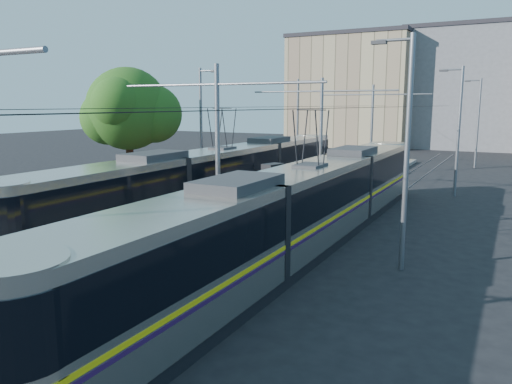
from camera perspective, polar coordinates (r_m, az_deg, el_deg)
The scene contains 13 objects.
ground at distance 15.26m, azimuth -20.72°, elevation -12.68°, with size 160.00×160.00×0.00m, color black.
platform at distance 28.86m, azimuth 5.21°, elevation -1.17°, with size 4.00×50.00×0.30m, color gray.
tactile_strip_left at distance 29.40m, azimuth 2.60°, elevation -0.62°, with size 0.70×50.00×0.01m, color gray.
tactile_strip_right at distance 28.32m, azimuth 7.92°, elevation -1.12°, with size 0.70×50.00×0.01m, color gray.
rails at distance 28.88m, azimuth 5.20°, elevation -1.43°, with size 8.71×70.00×0.03m.
tram_left at distance 27.78m, azimuth -3.82°, elevation 1.68°, with size 2.43×29.38×5.50m.
tram_right at distance 20.01m, azimuth 6.14°, elevation -1.18°, with size 2.43×28.91×5.50m.
catenary at distance 25.73m, azimuth 2.91°, elevation 7.33°, with size 9.20×70.00×7.00m.
street_lamps at distance 32.09m, azimuth 8.08°, elevation 7.16°, with size 15.18×38.22×8.00m.
shelter at distance 25.24m, azimuth 1.91°, elevation 0.60°, with size 0.94×1.25×2.47m.
tree at distance 31.26m, azimuth -13.72°, elevation 9.04°, with size 5.45×5.03×7.91m.
building_left at distance 72.26m, azimuth 11.15°, elevation 11.25°, with size 16.32×12.24×15.03m.
building_centre at distance 73.38m, azimuth 24.36°, elevation 10.74°, with size 18.36×14.28×15.56m.
Camera 1 is at (10.76, -9.19, 5.71)m, focal length 35.00 mm.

